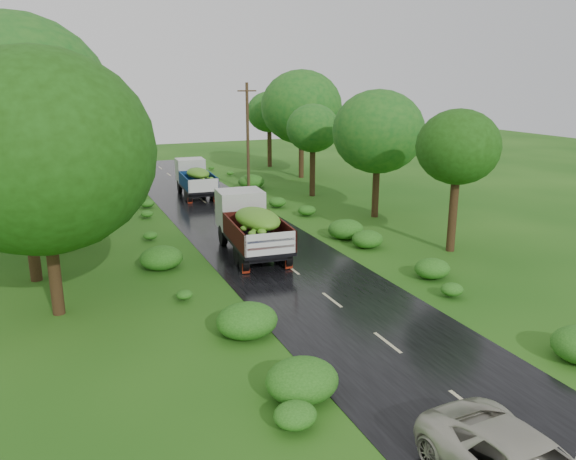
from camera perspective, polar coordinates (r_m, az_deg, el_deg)
ground at (r=19.25m, az=10.07°, el=-11.24°), size 120.00×120.00×0.00m
road at (r=23.20m, az=3.35°, el=-6.25°), size 6.50×80.00×0.02m
road_lines at (r=24.04m, az=2.29°, el=-5.42°), size 0.12×69.60×0.00m
truck_near at (r=27.80m, az=-3.89°, el=0.81°), size 2.87×6.82×2.80m
truck_far at (r=42.00m, az=-9.44°, el=5.36°), size 2.44×6.08×2.51m
utility_pole at (r=43.10m, az=-4.11°, el=9.49°), size 1.42×0.26×8.12m
trees_left at (r=34.48m, az=-23.93°, el=11.04°), size 5.57×33.98×9.36m
trees_right at (r=42.21m, az=3.91°, el=11.03°), size 5.72×32.20×7.71m
shrubs at (r=31.00m, az=-4.01°, el=-0.02°), size 11.90×44.00×0.70m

